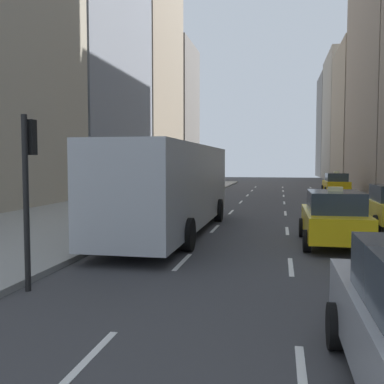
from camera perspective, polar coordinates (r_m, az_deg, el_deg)
sidewalk_left at (r=26.28m, az=-9.69°, el=-1.82°), size 8.00×66.00×0.15m
lane_markings at (r=20.62m, az=11.86°, el=-3.59°), size 5.72×56.00×0.01m
building_row_left at (r=39.73m, az=-14.89°, el=22.18°), size 6.00×77.06×34.34m
taxi_second at (r=14.95m, az=17.58°, el=-3.12°), size 2.02×4.40×1.87m
taxi_third at (r=38.40m, az=17.82°, el=1.03°), size 2.02×4.40×1.87m
city_bus at (r=16.61m, az=-2.54°, el=0.88°), size 2.80×11.61×3.25m
traffic_light_pole at (r=9.75m, az=-20.12°, el=2.21°), size 0.24×0.42×3.60m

